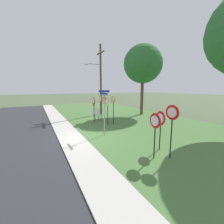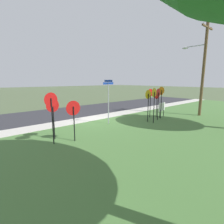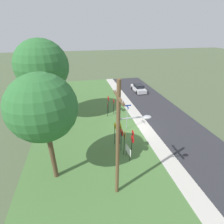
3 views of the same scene
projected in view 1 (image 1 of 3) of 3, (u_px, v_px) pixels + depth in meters
The scene contains 16 objects.
ground_plane at pixel (84, 138), 10.08m from camera, with size 160.00×160.00×0.00m, color #4C5B3D.
sidewalk_strip at pixel (72, 140), 9.71m from camera, with size 44.00×1.60×0.06m, color #BCB7AD.
grass_median at pixel (153, 128), 12.75m from camera, with size 44.00×12.00×0.04m, color #477038.
stop_sign_near_left at pixel (101, 102), 14.92m from camera, with size 0.66×0.14×2.61m.
stop_sign_near_right at pixel (107, 106), 13.44m from camera, with size 0.68×0.10×2.41m.
stop_sign_far_left at pixel (94, 105), 14.96m from camera, with size 0.70×0.11×2.25m.
stop_sign_far_center at pixel (104, 104), 14.44m from camera, with size 0.69×0.13×2.47m.
stop_sign_far_right at pixel (94, 105), 14.29m from camera, with size 0.64×0.09×2.42m.
stop_sign_center_tall at pixel (113, 104), 13.63m from camera, with size 0.65×0.12×2.57m.
yield_sign_near_left at pixel (155, 125), 6.91m from camera, with size 0.71×0.10×2.17m.
yield_sign_near_right at pixel (160, 121), 7.94m from camera, with size 0.75×0.13×2.11m.
yield_sign_far_left at pixel (172, 119), 6.87m from camera, with size 0.69×0.13×2.55m.
street_name_post at pixel (104, 109), 10.42m from camera, with size 0.96×0.82×3.15m.
utility_pole at pixel (100, 77), 18.48m from camera, with size 2.10×2.18×8.47m.
notice_board at pixel (97, 112), 15.46m from camera, with size 1.09×0.19×1.25m.
oak_tree_left at pixel (143, 64), 18.15m from camera, with size 4.63×4.63×8.48m.
Camera 1 is at (9.46, -2.72, 3.34)m, focal length 24.19 mm.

